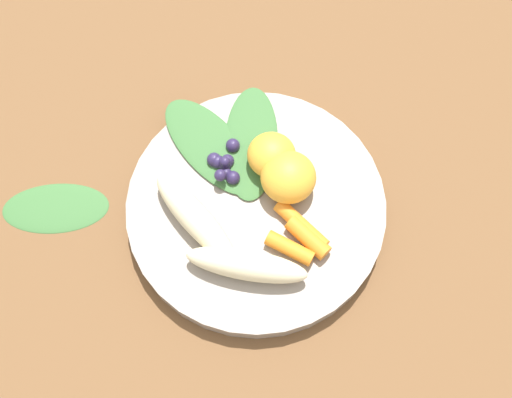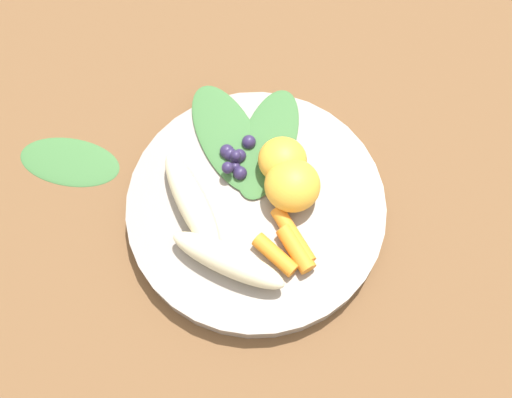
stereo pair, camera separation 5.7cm
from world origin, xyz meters
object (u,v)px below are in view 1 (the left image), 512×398
object	(u,v)px
orange_segment_near	(272,155)
banana_peeled_right	(195,218)
bowl	(256,207)
kale_leaf_stray	(55,207)
banana_peeled_left	(247,265)

from	to	relation	value
orange_segment_near	banana_peeled_right	bearing A→B (deg)	-60.06
bowl	orange_segment_near	size ratio (longest dim) A/B	5.31
banana_peeled_right	orange_segment_near	world-z (taller)	orange_segment_near
banana_peeled_right	kale_leaf_stray	xyz separation A→B (m)	(-0.05, -0.14, -0.04)
orange_segment_near	kale_leaf_stray	world-z (taller)	orange_segment_near
banana_peeled_left	kale_leaf_stray	distance (m)	0.21
banana_peeled_left	orange_segment_near	xyz separation A→B (m)	(-0.11, 0.05, 0.00)
kale_leaf_stray	banana_peeled_left	bearing A→B (deg)	157.35
banana_peeled_left	kale_leaf_stray	bearing A→B (deg)	170.43
banana_peeled_right	kale_leaf_stray	bearing A→B (deg)	-140.77
orange_segment_near	kale_leaf_stray	size ratio (longest dim) A/B	0.44
bowl	orange_segment_near	bearing A→B (deg)	148.94
bowl	banana_peeled_right	bearing A→B (deg)	-81.40
banana_peeled_right	orange_segment_near	distance (m)	0.10
banana_peeled_left	banana_peeled_right	size ratio (longest dim) A/B	1.00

